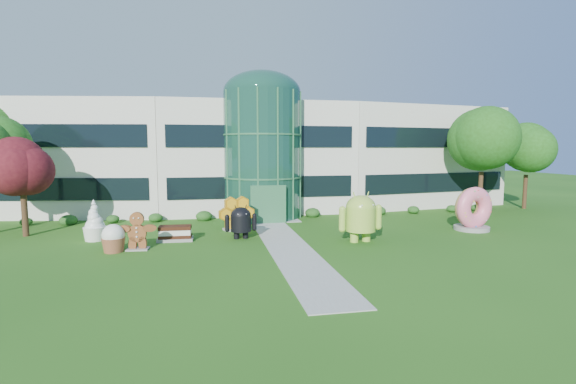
{
  "coord_description": "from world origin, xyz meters",
  "views": [
    {
      "loc": [
        -4.38,
        -20.75,
        5.46
      ],
      "look_at": [
        0.88,
        6.0,
        2.6
      ],
      "focal_mm": 26.0,
      "sensor_mm": 36.0,
      "label": 1
    }
  ],
  "objects": [
    {
      "name": "ground",
      "position": [
        0.0,
        0.0,
        0.0
      ],
      "size": [
        140.0,
        140.0,
        0.0
      ],
      "primitive_type": "plane",
      "color": "#215114",
      "rests_on": "ground"
    },
    {
      "name": "building",
      "position": [
        0.0,
        18.0,
        4.65
      ],
      "size": [
        46.0,
        15.0,
        9.3
      ],
      "primitive_type": null,
      "color": "beige",
      "rests_on": "ground"
    },
    {
      "name": "atrium",
      "position": [
        0.0,
        12.0,
        4.9
      ],
      "size": [
        6.0,
        6.0,
        9.8
      ],
      "primitive_type": "cylinder",
      "color": "#194738",
      "rests_on": "ground"
    },
    {
      "name": "walkway",
      "position": [
        0.0,
        2.0,
        0.02
      ],
      "size": [
        2.4,
        20.0,
        0.04
      ],
      "primitive_type": "cube",
      "color": "#9E9E93",
      "rests_on": "ground"
    },
    {
      "name": "tree_red",
      "position": [
        -15.5,
        7.5,
        3.0
      ],
      "size": [
        4.0,
        4.0,
        6.0
      ],
      "primitive_type": null,
      "color": "#3F0C14",
      "rests_on": "ground"
    },
    {
      "name": "trees_backdrop",
      "position": [
        0.0,
        13.0,
        4.2
      ],
      "size": [
        52.0,
        8.0,
        8.4
      ],
      "primitive_type": null,
      "color": "#214C13",
      "rests_on": "ground"
    },
    {
      "name": "android_green",
      "position": [
        4.43,
        2.04,
        1.62
      ],
      "size": [
        3.06,
        2.24,
        3.23
      ],
      "primitive_type": null,
      "rotation": [
        0.0,
        0.0,
        0.12
      ],
      "color": "#9FC840",
      "rests_on": "ground"
    },
    {
      "name": "android_black",
      "position": [
        -2.38,
        4.23,
        1.13
      ],
      "size": [
        2.07,
        1.45,
        2.26
      ],
      "primitive_type": null,
      "rotation": [
        0.0,
        0.0,
        0.06
      ],
      "color": "black",
      "rests_on": "ground"
    },
    {
      "name": "donut",
      "position": [
        13.03,
        3.91,
        1.48
      ],
      "size": [
        3.02,
        1.81,
        2.95
      ],
      "primitive_type": null,
      "rotation": [
        0.0,
        0.0,
        0.16
      ],
      "color": "#DE547D",
      "rests_on": "ground"
    },
    {
      "name": "gingerbread",
      "position": [
        -8.1,
        2.5,
        1.04
      ],
      "size": [
        2.32,
        1.04,
        2.09
      ],
      "primitive_type": null,
      "rotation": [
        0.0,
        0.0,
        -0.08
      ],
      "color": "brown",
      "rests_on": "ground"
    },
    {
      "name": "ice_cream_sandwich",
      "position": [
        -6.26,
        4.35,
        0.46
      ],
      "size": [
        2.08,
        1.09,
        0.91
      ],
      "primitive_type": null,
      "rotation": [
        0.0,
        0.0,
        -0.03
      ],
      "color": "black",
      "rests_on": "ground"
    },
    {
      "name": "honeycomb",
      "position": [
        -2.43,
        6.97,
        1.02
      ],
      "size": [
        2.75,
        1.59,
        2.04
      ],
      "primitive_type": null,
      "rotation": [
        0.0,
        0.0,
        0.27
      ],
      "color": "#F2A518",
      "rests_on": "ground"
    },
    {
      "name": "froyo",
      "position": [
        -10.96,
        5.43,
        1.21
      ],
      "size": [
        1.85,
        1.85,
        2.43
      ],
      "primitive_type": null,
      "rotation": [
        0.0,
        0.0,
        0.39
      ],
      "color": "white",
      "rests_on": "ground"
    },
    {
      "name": "cupcake",
      "position": [
        -9.27,
        2.23,
        0.75
      ],
      "size": [
        1.4,
        1.4,
        1.5
      ],
      "primitive_type": null,
      "rotation": [
        0.0,
        0.0,
        -0.13
      ],
      "color": "white",
      "rests_on": "ground"
    }
  ]
}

